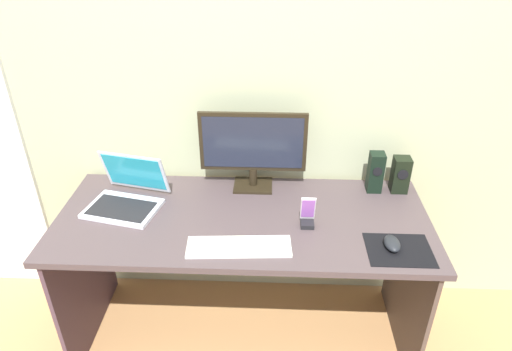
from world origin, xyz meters
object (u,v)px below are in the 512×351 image
Objects in this scene: monitor at (253,147)px; speaker_near_monitor at (375,172)px; laptop at (127,196)px; mouse at (392,243)px; speaker_right at (400,175)px; phone_in_dock at (308,215)px; keyboard_external at (239,247)px.

speaker_near_monitor is (0.56, -0.01, -0.11)m from monitor.
mouse is (1.11, -0.25, -0.02)m from laptop.
phone_in_dock is (-0.44, -0.29, -0.04)m from speaker_right.
keyboard_external is at bearing -28.30° from laptop.
phone_in_dock is (0.27, 0.16, 0.04)m from keyboard_external.
speaker_near_monitor reaches higher than phone_in_dock.
speaker_right is 1.25× the size of phone_in_dock.
keyboard_external is at bearing -147.76° from speaker_right.
mouse is at bearing -90.48° from speaker_near_monitor.
mouse is at bearing -37.45° from monitor.
speaker_near_monitor is 0.43m from mouse.
speaker_near_monitor is (-0.11, 0.00, 0.01)m from speaker_right.
keyboard_external is at bearing -179.61° from mouse.
monitor is 0.73m from mouse.
speaker_right is at bearing 28.74° from keyboard_external.
mouse is at bearing -1.03° from keyboard_external.
monitor is 0.41m from phone_in_dock.
monitor reaches higher than speaker_right.
speaker_right reaches higher than mouse.
laptop is at bearing 148.21° from keyboard_external.
laptop reaches higher than speaker_right.
laptop reaches higher than keyboard_external.
speaker_right is 0.84m from keyboard_external.
laptop reaches higher than phone_in_dock.
keyboard_external is (-0.59, -0.45, -0.09)m from speaker_near_monitor.
laptop is 1.14m from mouse.
monitor reaches higher than mouse.
monitor reaches higher than keyboard_external.
speaker_near_monitor is 1.12m from laptop.
keyboard_external is (0.52, -0.28, -0.04)m from laptop.
speaker_right is at bearing -0.04° from speaker_near_monitor.
mouse is 0.35m from phone_in_dock.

